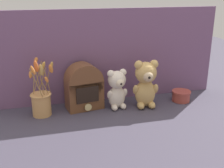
{
  "coord_description": "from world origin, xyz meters",
  "views": [
    {
      "loc": [
        -0.38,
        -1.42,
        0.67
      ],
      "look_at": [
        0.0,
        0.02,
        0.15
      ],
      "focal_mm": 45.0,
      "sensor_mm": 36.0,
      "label": 1
    }
  ],
  "objects_px": {
    "teddy_bear_large": "(146,83)",
    "teddy_bear_medium": "(117,88)",
    "flower_vase": "(41,99)",
    "vintage_radio": "(84,87)",
    "decorative_tin_tall": "(181,96)"
  },
  "relations": [
    {
      "from": "teddy_bear_large",
      "to": "vintage_radio",
      "type": "relative_size",
      "value": 1.05
    },
    {
      "from": "teddy_bear_medium",
      "to": "vintage_radio",
      "type": "distance_m",
      "value": 0.19
    },
    {
      "from": "vintage_radio",
      "to": "decorative_tin_tall",
      "type": "relative_size",
      "value": 2.34
    },
    {
      "from": "decorative_tin_tall",
      "to": "teddy_bear_medium",
      "type": "bearing_deg",
      "value": -179.94
    },
    {
      "from": "vintage_radio",
      "to": "decorative_tin_tall",
      "type": "distance_m",
      "value": 0.6
    },
    {
      "from": "flower_vase",
      "to": "decorative_tin_tall",
      "type": "relative_size",
      "value": 2.83
    },
    {
      "from": "flower_vase",
      "to": "teddy_bear_medium",
      "type": "bearing_deg",
      "value": -1.55
    },
    {
      "from": "decorative_tin_tall",
      "to": "teddy_bear_large",
      "type": "bearing_deg",
      "value": -174.73
    },
    {
      "from": "flower_vase",
      "to": "teddy_bear_large",
      "type": "bearing_deg",
      "value": -3.28
    },
    {
      "from": "teddy_bear_medium",
      "to": "decorative_tin_tall",
      "type": "bearing_deg",
      "value": 0.06
    },
    {
      "from": "teddy_bear_large",
      "to": "teddy_bear_medium",
      "type": "xyz_separation_m",
      "value": [
        -0.16,
        0.02,
        -0.03
      ]
    },
    {
      "from": "teddy_bear_large",
      "to": "teddy_bear_medium",
      "type": "distance_m",
      "value": 0.17
    },
    {
      "from": "teddy_bear_medium",
      "to": "decorative_tin_tall",
      "type": "xyz_separation_m",
      "value": [
        0.41,
        0.0,
        -0.09
      ]
    },
    {
      "from": "teddy_bear_large",
      "to": "flower_vase",
      "type": "relative_size",
      "value": 0.87
    },
    {
      "from": "teddy_bear_medium",
      "to": "flower_vase",
      "type": "xyz_separation_m",
      "value": [
        -0.42,
        0.01,
        -0.03
      ]
    }
  ]
}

